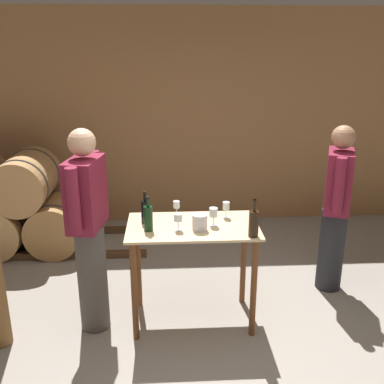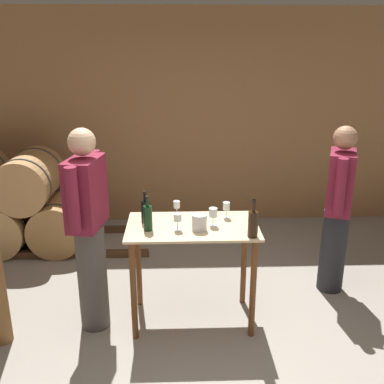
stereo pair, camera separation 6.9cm
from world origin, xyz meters
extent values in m
plane|color=gray|center=(0.00, 0.00, 0.00)|extent=(14.00, 14.00, 0.00)
cube|color=#996B42|center=(0.00, 2.90, 1.35)|extent=(8.40, 0.05, 2.70)
cube|color=#4C331E|center=(-2.21, 1.77, 0.04)|extent=(3.30, 0.06, 0.08)
cube|color=#4C331E|center=(-2.21, 2.45, 0.04)|extent=(3.30, 0.06, 0.08)
cylinder|color=tan|center=(-2.21, 2.11, 0.30)|extent=(0.60, 0.85, 0.60)
cylinder|color=#38383D|center=(-2.21, 2.36, 0.30)|extent=(0.62, 0.03, 0.62)
cylinder|color=#9E7242|center=(-1.58, 2.11, 0.30)|extent=(0.60, 0.85, 0.60)
cylinder|color=#38383D|center=(-1.58, 1.85, 0.30)|extent=(0.62, 0.03, 0.62)
cylinder|color=#38383D|center=(-1.58, 2.36, 0.30)|extent=(0.62, 0.03, 0.62)
cylinder|color=#AD7F4C|center=(-1.90, 2.11, 0.81)|extent=(0.60, 0.85, 0.60)
cylinder|color=#38383D|center=(-1.90, 1.85, 0.81)|extent=(0.62, 0.03, 0.62)
cylinder|color=#38383D|center=(-1.90, 2.36, 0.81)|extent=(0.62, 0.03, 0.62)
cube|color=#D1B284|center=(-0.12, 0.56, 0.87)|extent=(1.06, 0.61, 0.02)
cylinder|color=brown|center=(-0.59, 0.31, 0.43)|extent=(0.05, 0.05, 0.86)
cylinder|color=brown|center=(0.36, 0.31, 0.43)|extent=(0.05, 0.05, 0.86)
cylinder|color=brown|center=(-0.59, 0.80, 0.43)|extent=(0.05, 0.05, 0.86)
cylinder|color=brown|center=(0.36, 0.80, 0.43)|extent=(0.05, 0.05, 0.86)
cylinder|color=black|center=(-0.50, 0.63, 0.98)|extent=(0.07, 0.07, 0.19)
cylinder|color=black|center=(-0.50, 0.63, 1.11)|extent=(0.02, 0.02, 0.08)
cylinder|color=black|center=(-0.50, 0.63, 1.14)|extent=(0.03, 0.03, 0.02)
cylinder|color=black|center=(-0.47, 0.47, 0.98)|extent=(0.07, 0.07, 0.20)
cylinder|color=black|center=(-0.47, 0.47, 1.12)|extent=(0.02, 0.02, 0.08)
cylinder|color=black|center=(-0.47, 0.47, 1.15)|extent=(0.03, 0.03, 0.02)
cylinder|color=black|center=(0.33, 0.32, 0.98)|extent=(0.08, 0.08, 0.20)
cylinder|color=black|center=(0.33, 0.32, 1.13)|extent=(0.02, 0.02, 0.10)
cylinder|color=black|center=(0.33, 0.32, 1.17)|extent=(0.03, 0.03, 0.02)
cylinder|color=silver|center=(-0.24, 0.76, 0.88)|extent=(0.06, 0.06, 0.00)
cylinder|color=silver|center=(-0.24, 0.76, 0.92)|extent=(0.01, 0.01, 0.07)
cylinder|color=silver|center=(-0.24, 0.76, 0.98)|extent=(0.06, 0.06, 0.06)
cylinder|color=silver|center=(-0.24, 0.46, 0.88)|extent=(0.06, 0.06, 0.00)
cylinder|color=silver|center=(-0.24, 0.46, 0.92)|extent=(0.01, 0.01, 0.08)
cylinder|color=silver|center=(-0.24, 0.46, 0.99)|extent=(0.06, 0.06, 0.06)
cylinder|color=silver|center=(0.05, 0.54, 0.88)|extent=(0.06, 0.06, 0.00)
cylinder|color=silver|center=(0.05, 0.54, 0.92)|extent=(0.01, 0.01, 0.08)
cylinder|color=silver|center=(0.05, 0.54, 1.00)|extent=(0.07, 0.07, 0.07)
cylinder|color=silver|center=(0.17, 0.71, 0.88)|extent=(0.06, 0.06, 0.00)
cylinder|color=silver|center=(0.17, 0.71, 0.92)|extent=(0.01, 0.01, 0.07)
cylinder|color=silver|center=(0.17, 0.71, 0.99)|extent=(0.06, 0.06, 0.06)
cylinder|color=silver|center=(-0.07, 0.46, 0.95)|extent=(0.12, 0.12, 0.13)
cylinder|color=#4C4742|center=(-0.94, 0.50, 0.45)|extent=(0.24, 0.24, 0.91)
cube|color=maroon|center=(-0.94, 0.50, 1.18)|extent=(0.29, 0.43, 0.55)
sphere|color=tan|center=(-0.94, 0.50, 1.58)|extent=(0.21, 0.21, 0.21)
cylinder|color=maroon|center=(-0.98, 0.25, 1.21)|extent=(0.09, 0.09, 0.50)
cylinder|color=maroon|center=(-0.90, 0.75, 1.21)|extent=(0.09, 0.09, 0.50)
cylinder|color=#232328|center=(1.24, 1.02, 0.40)|extent=(0.24, 0.24, 0.81)
cube|color=maroon|center=(1.24, 1.02, 1.09)|extent=(0.34, 0.45, 0.56)
sphere|color=#9E7051|center=(1.24, 1.02, 1.49)|extent=(0.21, 0.21, 0.21)
cylinder|color=maroon|center=(1.32, 1.26, 1.11)|extent=(0.09, 0.09, 0.51)
cylinder|color=maroon|center=(1.15, 0.79, 1.11)|extent=(0.09, 0.09, 0.51)
camera|label=1|loc=(-0.30, -2.79, 2.29)|focal=42.00mm
camera|label=2|loc=(-0.24, -2.79, 2.29)|focal=42.00mm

